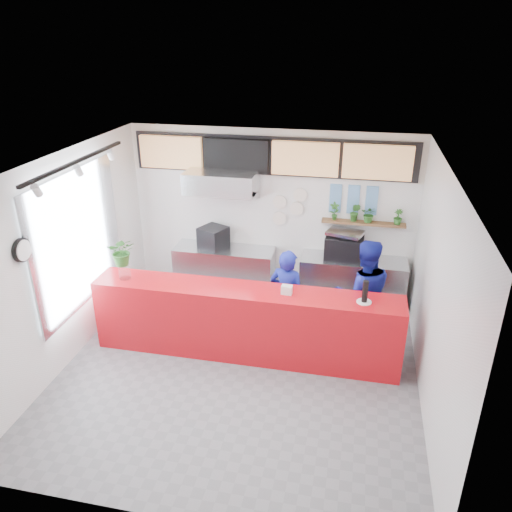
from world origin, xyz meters
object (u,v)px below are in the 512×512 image
Objects in this scene: panini_oven at (213,238)px; service_counter at (245,322)px; pepper_mill at (365,291)px; staff_center at (287,297)px; staff_right at (363,295)px; espresso_machine at (344,248)px.

service_counter is at bearing -36.74° from panini_oven.
service_counter is 1.82m from pepper_mill.
staff_center is at bearing -16.29° from panini_oven.
panini_oven is at bearing 145.55° from pepper_mill.
panini_oven is 3.24m from pepper_mill.
staff_right reaches higher than pepper_mill.
staff_center reaches higher than panini_oven.
espresso_machine is at bearing 24.33° from panini_oven.
espresso_machine is at bearing -84.76° from staff_right.
service_counter is at bearing 8.58° from staff_right.
panini_oven is at bearing -178.34° from espresso_machine.
panini_oven is (-0.99, 1.80, 0.54)m from service_counter.
service_counter is 2.91× the size of staff_center.
pepper_mill is (2.67, -1.83, 0.18)m from panini_oven.
staff_right is (2.66, -1.20, -0.21)m from panini_oven.
pepper_mill is (1.13, -0.51, 0.50)m from staff_center.
espresso_machine is at bearing 101.01° from pepper_mill.
staff_center is 4.99× the size of pepper_mill.
espresso_machine reaches higher than service_counter.
staff_center reaches higher than espresso_machine.
pepper_mill is (0.00, -0.62, 0.39)m from staff_right.
staff_center is 0.88× the size of staff_right.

